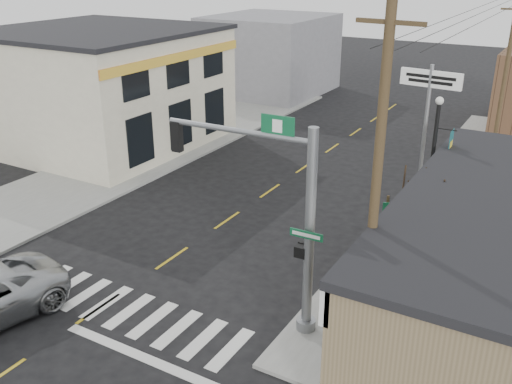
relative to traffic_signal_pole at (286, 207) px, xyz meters
The scene contains 18 objects.
ground 7.47m from the traffic_signal_pole, 158.06° to the right, with size 140.00×140.00×0.00m, color black.
sidewalk_right 11.87m from the traffic_signal_pole, 73.20° to the left, with size 6.00×38.00×0.13m, color gray.
sidewalk_left 18.68m from the traffic_signal_pole, 144.16° to the left, with size 6.00×38.00×0.13m, color gray.
center_line 9.09m from the traffic_signal_pole, 135.52° to the left, with size 0.12×56.00×0.01m, color gold.
crosswalk 7.36m from the traffic_signal_pole, 161.56° to the right, with size 11.00×2.20×0.01m, color silver.
left_building 22.12m from the traffic_signal_pole, 148.13° to the left, with size 12.00×12.00×6.80m, color beige.
bldg_distant_left 34.10m from the traffic_signal_pole, 119.48° to the left, with size 9.00×10.00×6.40m, color gray.
traffic_signal_pole is the anchor object (origin of this frame).
guide_sign 6.57m from the traffic_signal_pole, 71.50° to the left, with size 1.43×0.13×2.51m.
fire_hydrant 5.97m from the traffic_signal_pole, 83.63° to the left, with size 0.20×0.20×0.63m.
ped_crossing_sign 7.58m from the traffic_signal_pole, 70.61° to the left, with size 1.08×0.08×2.78m.
lamp_post 8.31m from the traffic_signal_pole, 73.00° to the left, with size 0.77×0.61×5.97m.
dance_center_sign 13.30m from the traffic_signal_pole, 86.88° to the left, with size 2.93×0.18×6.22m.
bare_tree 5.34m from the traffic_signal_pole, 56.64° to the left, with size 2.46×2.46×4.91m.
shrub_front 5.17m from the traffic_signal_pole, ahead, with size 1.15×1.15×0.86m, color #203616.
shrub_back 8.32m from the traffic_signal_pole, 62.69° to the left, with size 1.20×1.20×0.90m, color black.
utility_pole_near 2.96m from the traffic_signal_pole, ahead, with size 1.75×0.26×10.05m.
utility_pole_far 20.78m from the traffic_signal_pole, 81.54° to the left, with size 1.53×0.23×8.80m.
Camera 1 is at (12.68, -11.36, 10.95)m, focal length 40.00 mm.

